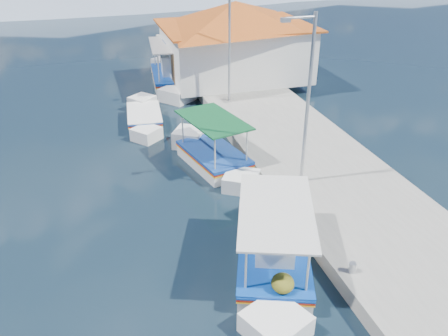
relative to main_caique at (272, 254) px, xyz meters
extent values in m
plane|color=black|center=(-2.01, 1.61, -0.44)|extent=(160.00, 160.00, 0.00)
cube|color=gray|center=(3.89, 7.61, -0.19)|extent=(5.00, 44.00, 0.50)
cylinder|color=#A5A8AD|center=(1.79, -1.39, 0.21)|extent=(0.20, 0.20, 0.30)
cylinder|color=#A5A8AD|center=(1.79, 3.61, 0.21)|extent=(0.20, 0.20, 0.30)
cylinder|color=#A5A8AD|center=(1.79, 9.61, 0.21)|extent=(0.20, 0.20, 0.30)
cylinder|color=#A5A8AD|center=(1.79, 15.61, 0.21)|extent=(0.20, 0.20, 0.30)
cube|color=white|center=(0.02, -0.07, -0.24)|extent=(3.13, 4.23, 0.83)
cube|color=white|center=(-0.86, 2.29, -0.14)|extent=(1.84, 1.84, 0.92)
cube|color=white|center=(0.87, -2.35, -0.24)|extent=(1.79, 1.79, 0.79)
cube|color=navy|center=(0.02, -0.07, 0.14)|extent=(3.23, 4.36, 0.05)
cube|color=#A01E0D|center=(0.02, -0.07, 0.07)|extent=(3.23, 4.36, 0.04)
cube|color=yellow|center=(0.02, -0.07, 0.01)|extent=(3.23, 4.36, 0.04)
cube|color=navy|center=(0.02, -0.07, 0.20)|extent=(3.23, 4.33, 0.04)
cube|color=brown|center=(0.02, -0.07, 0.18)|extent=(2.96, 4.11, 0.04)
cube|color=white|center=(0.11, -0.31, 0.66)|extent=(1.39, 1.44, 0.96)
cube|color=silver|center=(0.11, -0.31, 1.16)|extent=(1.51, 1.55, 0.05)
cylinder|color=beige|center=(-1.26, 1.16, 0.88)|extent=(0.06, 0.06, 1.40)
cylinder|color=beige|center=(0.19, 1.70, 0.88)|extent=(0.06, 0.06, 1.40)
cylinder|color=beige|center=(-0.14, -1.83, 0.88)|extent=(0.06, 0.06, 1.40)
cylinder|color=beige|center=(1.30, -1.29, 0.88)|extent=(0.06, 0.06, 1.40)
cube|color=silver|center=(0.02, -0.07, 1.58)|extent=(3.22, 4.27, 0.06)
ellipsoid|color=#4E4E14|center=(-0.73, 0.96, 0.43)|extent=(0.67, 0.73, 0.50)
ellipsoid|color=#4E4E14|center=(-0.31, 1.59, 0.39)|extent=(0.56, 0.62, 0.42)
ellipsoid|color=#4E4E14|center=(0.74, -1.48, 0.40)|extent=(0.60, 0.65, 0.45)
sphere|color=orange|center=(0.66, 0.73, 0.83)|extent=(0.35, 0.35, 0.35)
cube|color=white|center=(0.08, 6.61, -0.24)|extent=(2.49, 3.61, 0.84)
cube|color=white|center=(0.60, 8.76, -0.14)|extent=(1.75, 1.75, 0.93)
cube|color=white|center=(-0.43, 4.54, -0.24)|extent=(1.70, 1.70, 0.79)
cube|color=navy|center=(0.08, 6.61, 0.15)|extent=(2.57, 3.72, 0.05)
cube|color=#A01E0D|center=(0.08, 6.61, 0.08)|extent=(2.57, 3.72, 0.04)
cube|color=yellow|center=(0.08, 6.61, 0.01)|extent=(2.57, 3.72, 0.04)
cube|color=navy|center=(0.08, 6.61, 0.21)|extent=(2.58, 3.69, 0.04)
cube|color=brown|center=(0.08, 6.61, 0.18)|extent=(2.34, 3.51, 0.04)
cylinder|color=beige|center=(-0.28, 8.12, 0.89)|extent=(0.06, 0.06, 1.41)
cylinder|color=beige|center=(1.09, 7.78, 0.89)|extent=(0.06, 0.06, 1.41)
cylinder|color=beige|center=(-0.94, 5.44, 0.89)|extent=(0.06, 0.06, 1.41)
cylinder|color=beige|center=(0.43, 5.10, 0.89)|extent=(0.06, 0.06, 1.41)
cube|color=#0E4824|center=(0.08, 6.61, 1.59)|extent=(2.58, 3.63, 0.06)
cube|color=white|center=(-2.05, 11.84, -0.25)|extent=(1.82, 3.08, 0.82)
cube|color=white|center=(-2.22, 13.81, -0.14)|extent=(1.58, 1.58, 0.91)
cube|color=white|center=(-1.88, 9.94, -0.25)|extent=(1.54, 1.54, 0.78)
cube|color=navy|center=(-2.05, 11.84, 0.13)|extent=(1.87, 3.17, 0.05)
cube|color=#A01E0D|center=(-2.05, 11.84, 0.07)|extent=(1.87, 3.17, 0.04)
cube|color=yellow|center=(-2.05, 11.84, 0.00)|extent=(1.87, 3.17, 0.03)
cube|color=white|center=(-2.05, 11.84, 0.20)|extent=(1.88, 3.14, 0.04)
cube|color=brown|center=(-2.05, 11.84, 0.17)|extent=(1.69, 3.01, 0.04)
cube|color=white|center=(0.47, 17.52, -0.20)|extent=(2.66, 4.52, 1.02)
cube|color=white|center=(0.20, 20.39, -0.07)|extent=(2.29, 2.29, 1.13)
cube|color=white|center=(0.74, 14.74, -0.20)|extent=(2.22, 2.22, 0.97)
cube|color=navy|center=(0.47, 17.52, 0.27)|extent=(2.74, 4.66, 0.06)
cube|color=#A01E0D|center=(0.47, 17.52, 0.19)|extent=(2.74, 4.66, 0.05)
cube|color=yellow|center=(0.47, 17.52, 0.11)|extent=(2.74, 4.66, 0.04)
cube|color=navy|center=(0.47, 17.52, 0.35)|extent=(2.76, 4.62, 0.05)
cube|color=brown|center=(0.47, 17.52, 0.32)|extent=(2.47, 4.42, 0.05)
cube|color=white|center=(0.50, 17.20, 0.91)|extent=(1.37, 1.51, 1.18)
cube|color=silver|center=(0.50, 17.20, 1.52)|extent=(1.49, 1.63, 0.06)
cylinder|color=beige|center=(-0.60, 19.24, 1.17)|extent=(0.08, 0.08, 1.72)
cylinder|color=beige|center=(1.20, 19.42, 1.17)|extent=(0.08, 0.08, 1.72)
cylinder|color=beige|center=(-0.25, 15.62, 1.17)|extent=(0.08, 0.08, 1.72)
cylinder|color=beige|center=(1.54, 15.80, 1.17)|extent=(0.08, 0.08, 1.72)
cube|color=silver|center=(0.47, 17.52, 2.03)|extent=(2.77, 4.54, 0.08)
cube|color=white|center=(4.19, 16.61, 1.56)|extent=(8.00, 6.00, 3.00)
cube|color=#A64717|center=(4.19, 16.61, 3.11)|extent=(8.64, 6.48, 0.10)
pyramid|color=#A64717|center=(4.19, 16.61, 3.76)|extent=(10.49, 10.49, 1.40)
cube|color=brown|center=(0.21, 15.61, 1.06)|extent=(0.06, 1.00, 2.00)
cube|color=navy|center=(0.21, 18.11, 1.66)|extent=(0.06, 1.20, 0.90)
cylinder|color=#A5A8AD|center=(2.59, 3.61, 3.06)|extent=(0.12, 0.12, 6.00)
cylinder|color=#A5A8AD|center=(2.09, 3.61, 5.91)|extent=(1.00, 0.08, 0.08)
cube|color=#A5A8AD|center=(1.59, 3.61, 5.86)|extent=(0.30, 0.14, 0.14)
cylinder|color=#A5A8AD|center=(2.59, 12.61, 3.06)|extent=(0.12, 0.12, 6.00)
camera|label=1|loc=(-4.36, -9.80, 8.56)|focal=37.20mm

